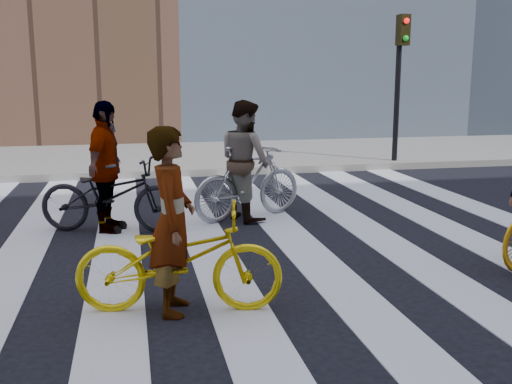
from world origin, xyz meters
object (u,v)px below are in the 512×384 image
object	(u,v)px
traffic_signal	(400,64)
rider_mid	(245,160)
bike_silver_mid	(248,182)
rider_rear	(106,167)
bike_yellow_left	(179,259)
bike_dark_rear	(111,195)
rider_left	(172,221)

from	to	relation	value
traffic_signal	rider_mid	bearing A→B (deg)	-136.15
bike_silver_mid	rider_rear	bearing A→B (deg)	76.89
traffic_signal	bike_silver_mid	size ratio (longest dim) A/B	1.85
bike_yellow_left	bike_dark_rear	xyz separation A→B (m)	(-0.65, 2.93, 0.02)
bike_silver_mid	rider_left	xyz separation A→B (m)	(-1.32, -3.27, 0.28)
bike_yellow_left	rider_left	world-z (taller)	rider_left
traffic_signal	rider_mid	size ratio (longest dim) A/B	1.93
bike_dark_rear	bike_yellow_left	bearing A→B (deg)	-151.06
bike_yellow_left	bike_silver_mid	xyz separation A→B (m)	(1.27, 3.27, 0.06)
bike_yellow_left	rider_mid	distance (m)	3.51
rider_left	rider_rear	xyz separation A→B (m)	(-0.65, 2.93, 0.05)
traffic_signal	rider_left	size ratio (longest dim) A/B	2.02
traffic_signal	rider_rear	xyz separation A→B (m)	(-6.17, -4.42, -1.41)
bike_dark_rear	rider_mid	distance (m)	1.94
bike_dark_rear	rider_left	size ratio (longest dim) A/B	1.16
rider_left	rider_mid	bearing A→B (deg)	-11.35
bike_yellow_left	bike_silver_mid	size ratio (longest dim) A/B	1.01
rider_left	bike_dark_rear	bearing A→B (deg)	21.55
rider_rear	rider_left	bearing A→B (deg)	-151.06
rider_left	rider_rear	size ratio (longest dim) A/B	0.95
bike_silver_mid	rider_rear	xyz separation A→B (m)	(-1.98, -0.34, 0.33)
bike_yellow_left	bike_dark_rear	distance (m)	3.00
bike_silver_mid	bike_dark_rear	size ratio (longest dim) A/B	0.95
traffic_signal	rider_left	world-z (taller)	traffic_signal
bike_silver_mid	rider_left	world-z (taller)	rider_left
bike_yellow_left	rider_rear	xyz separation A→B (m)	(-0.70, 2.93, 0.39)
rider_rear	bike_yellow_left	bearing A→B (deg)	-150.13
bike_silver_mid	rider_rear	distance (m)	2.03
rider_left	rider_mid	world-z (taller)	rider_mid
rider_rear	rider_mid	bearing A→B (deg)	-63.58
bike_dark_rear	rider_rear	world-z (taller)	rider_rear
rider_mid	rider_rear	distance (m)	1.96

